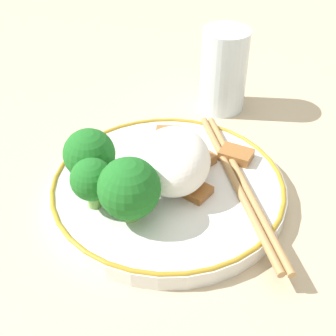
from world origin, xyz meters
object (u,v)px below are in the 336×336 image
object	(u,v)px
broccoli_back_right	(129,189)
drinking_glass	(224,70)
broccoli_back_left	(89,156)
plate	(168,188)
chopsticks	(239,181)
broccoli_back_center	(92,180)

from	to	relation	value
broccoli_back_right	drinking_glass	bearing A→B (deg)	158.71
broccoli_back_left	broccoli_back_right	world-z (taller)	broccoli_back_right
plate	broccoli_back_left	world-z (taller)	broccoli_back_left
broccoli_back_right	chopsticks	distance (m)	0.12
broccoli_back_left	plate	bearing A→B (deg)	90.94
broccoli_back_center	broccoli_back_right	xyz separation A→B (m)	(0.01, 0.04, 0.00)
plate	broccoli_back_center	xyz separation A→B (m)	(0.04, -0.07, 0.04)
plate	chopsticks	bearing A→B (deg)	92.64
broccoli_back_right	broccoli_back_center	bearing A→B (deg)	-110.24
broccoli_back_center	drinking_glass	bearing A→B (deg)	149.79
broccoli_back_left	broccoli_back_right	bearing A→B (deg)	43.10
plate	drinking_glass	xyz separation A→B (m)	(-0.18, 0.06, 0.04)
broccoli_back_left	chopsticks	size ratio (longest dim) A/B	0.25
chopsticks	broccoli_back_right	bearing A→B (deg)	-62.44
broccoli_back_center	drinking_glass	xyz separation A→B (m)	(-0.22, 0.13, 0.00)
broccoli_back_left	broccoli_back_right	xyz separation A→B (m)	(0.05, 0.05, 0.00)
plate	broccoli_back_right	world-z (taller)	broccoli_back_right
broccoli_back_right	drinking_glass	size ratio (longest dim) A/B	0.60
plate	broccoli_back_right	distance (m)	0.07
broccoli_back_left	chopsticks	world-z (taller)	broccoli_back_left
drinking_glass	broccoli_back_center	bearing A→B (deg)	-30.21
plate	drinking_glass	world-z (taller)	drinking_glass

